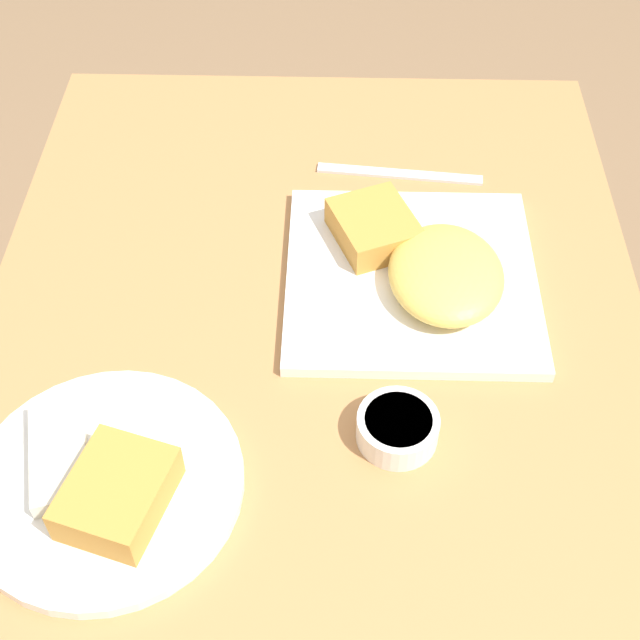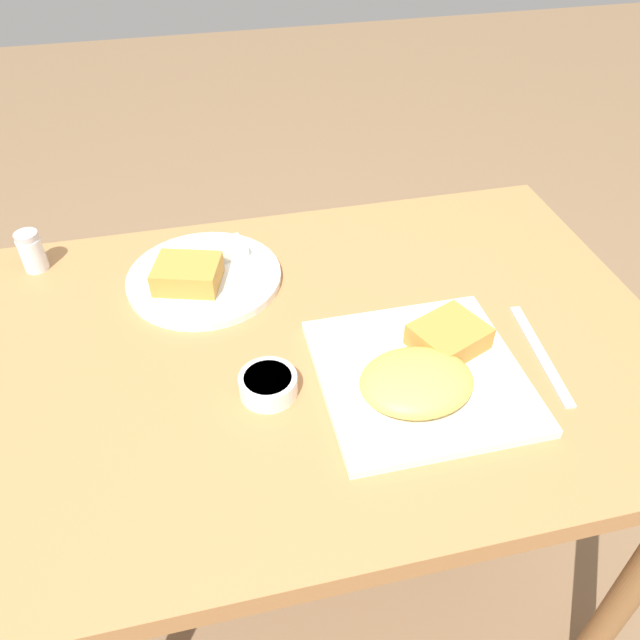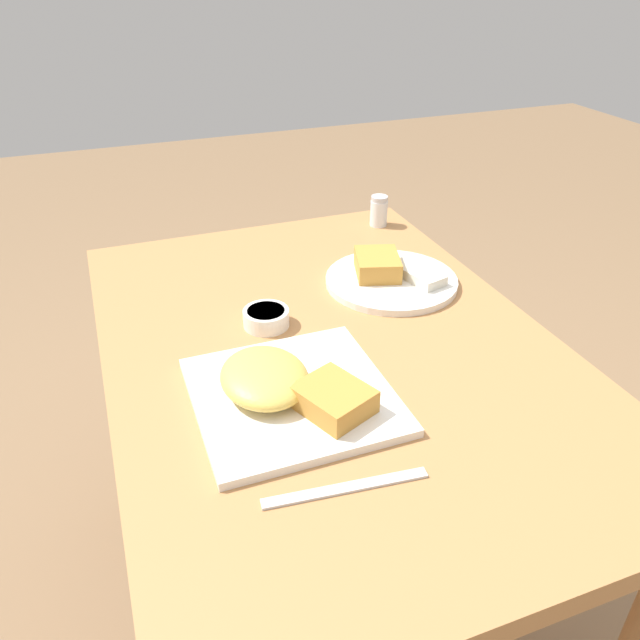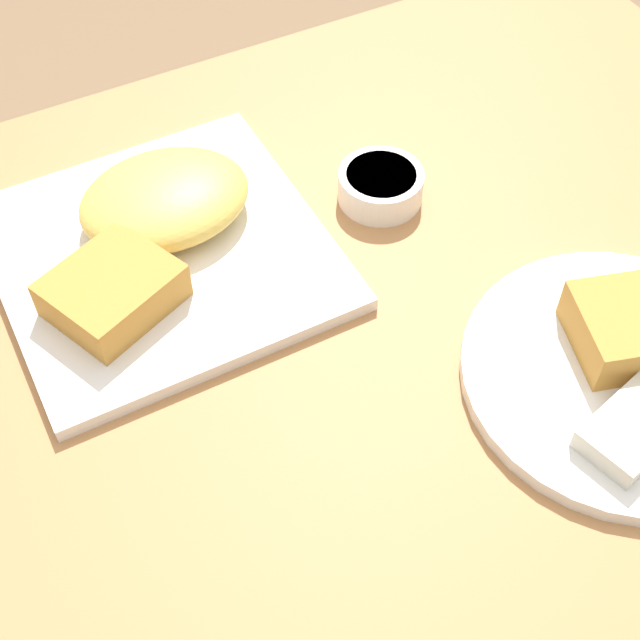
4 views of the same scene
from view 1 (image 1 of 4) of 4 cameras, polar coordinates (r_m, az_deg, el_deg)
ground_plane at (r=1.57m, az=-0.32°, el=-19.20°), size 8.00×8.00×0.00m
dining_table at (r=1.02m, az=-0.47°, el=-5.71°), size 1.07×0.74×0.71m
plate_square_near at (r=1.02m, az=6.35°, el=3.24°), size 0.29×0.29×0.06m
plate_oval_far at (r=0.87m, az=-13.60°, el=-10.12°), size 0.26×0.26×0.05m
sauce_ramekin at (r=0.88m, az=4.99°, el=-6.87°), size 0.08×0.08×0.03m
butter_knife at (r=1.17m, az=5.11°, el=9.29°), size 0.04×0.21×0.00m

